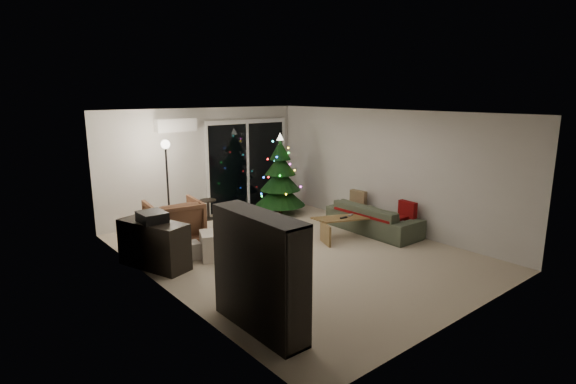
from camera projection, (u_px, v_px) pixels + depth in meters
name	position (u px, v px, depth m)	size (l,w,h in m)	color
room	(265.00, 182.00, 9.36)	(6.50, 7.51, 2.60)	beige
bookshelf	(247.00, 276.00, 5.26)	(0.37, 1.46, 1.46)	black
media_cabinet	(154.00, 244.00, 7.39)	(0.47, 1.25, 0.78)	black
stereo	(152.00, 217.00, 7.29)	(0.39, 0.47, 0.17)	black
armchair	(174.00, 223.00, 8.44)	(0.94, 0.97, 0.88)	brown
ottoman	(216.00, 245.00, 7.82)	(0.52, 0.52, 0.47)	#C5B19A
cardboard_box_a	(188.00, 251.00, 7.80)	(0.40, 0.31, 0.29)	white
cardboard_box_b	(232.00, 231.00, 8.98)	(0.36, 0.27, 0.25)	white
side_table	(208.00, 209.00, 10.22)	(0.37, 0.37, 0.46)	black
floor_lamp	(168.00, 189.00, 9.06)	(0.30, 0.30, 1.87)	black
sofa	(373.00, 218.00, 9.29)	(2.04, 0.80, 0.59)	#40443A
sofa_throw	(370.00, 212.00, 9.20)	(0.64, 1.47, 0.05)	#670A0F
cushion_a	(358.00, 199.00, 9.89)	(0.12, 0.39, 0.39)	#92825B
cushion_b	(407.00, 211.00, 8.91)	(0.12, 0.39, 0.39)	#670A0F
coffee_table	(349.00, 227.00, 8.95)	(1.34, 0.47, 0.42)	brown
remote_a	(344.00, 218.00, 8.81)	(0.17, 0.05, 0.02)	black
remote_b	(350.00, 215.00, 9.00)	(0.16, 0.04, 0.02)	slate
christmas_tree	(280.00, 174.00, 10.56)	(1.19, 1.19, 1.92)	black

